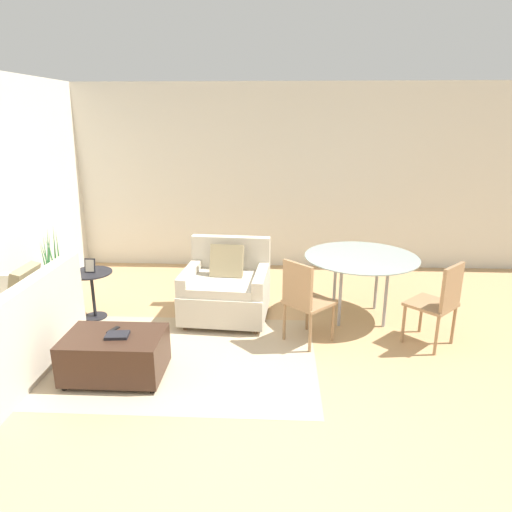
% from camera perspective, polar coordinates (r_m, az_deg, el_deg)
% --- Properties ---
extents(ground_plane, '(20.00, 20.00, 0.00)m').
position_cam_1_polar(ground_plane, '(3.85, -1.27, -19.15)').
color(ground_plane, tan).
extents(wall_back, '(12.00, 0.06, 2.75)m').
position_cam_1_polar(wall_back, '(6.99, 0.88, 9.71)').
color(wall_back, beige).
rests_on(wall_back, ground_plane).
extents(area_rug, '(2.81, 1.83, 0.01)m').
position_cam_1_polar(area_rug, '(4.67, -10.42, -12.36)').
color(area_rug, tan).
rests_on(area_rug, ground_plane).
extents(couch, '(0.90, 1.76, 0.89)m').
position_cam_1_polar(couch, '(4.84, -29.01, -9.24)').
color(couch, beige).
rests_on(couch, ground_plane).
extents(armchair, '(1.02, 0.95, 0.89)m').
position_cam_1_polar(armchair, '(5.35, -3.72, -4.12)').
color(armchair, beige).
rests_on(armchair, ground_plane).
extents(ottoman, '(0.87, 0.57, 0.41)m').
position_cam_1_polar(ottoman, '(4.38, -17.20, -11.64)').
color(ottoman, '#382319').
rests_on(ottoman, ground_plane).
extents(book_stack, '(0.21, 0.16, 0.03)m').
position_cam_1_polar(book_stack, '(4.26, -16.95, -9.46)').
color(book_stack, black).
rests_on(book_stack, ottoman).
extents(tv_remote_primary, '(0.09, 0.14, 0.01)m').
position_cam_1_polar(tv_remote_primary, '(4.39, -17.42, -8.79)').
color(tv_remote_primary, black).
rests_on(tv_remote_primary, ottoman).
extents(potted_plant, '(0.37, 0.37, 1.08)m').
position_cam_1_polar(potted_plant, '(5.92, -23.83, -4.36)').
color(potted_plant, '#333338').
rests_on(potted_plant, ground_plane).
extents(side_table, '(0.48, 0.48, 0.56)m').
position_cam_1_polar(side_table, '(5.61, -19.80, -3.49)').
color(side_table, black).
rests_on(side_table, ground_plane).
extents(picture_frame, '(0.12, 0.06, 0.16)m').
position_cam_1_polar(picture_frame, '(5.53, -20.05, -1.13)').
color(picture_frame, black).
rests_on(picture_frame, side_table).
extents(dining_table, '(1.29, 1.29, 0.75)m').
position_cam_1_polar(dining_table, '(5.34, 12.99, -0.72)').
color(dining_table, '#8C9E99').
rests_on(dining_table, ground_plane).
extents(dining_chair_near_left, '(0.59, 0.59, 0.90)m').
position_cam_1_polar(dining_chair_near_left, '(4.68, 5.99, -5.10)').
color(dining_chair_near_left, '#93704C').
rests_on(dining_chair_near_left, ground_plane).
extents(dining_chair_near_right, '(0.59, 0.59, 0.90)m').
position_cam_1_polar(dining_chair_near_right, '(4.95, 22.02, -5.05)').
color(dining_chair_near_right, '#93704C').
rests_on(dining_chair_near_right, ground_plane).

